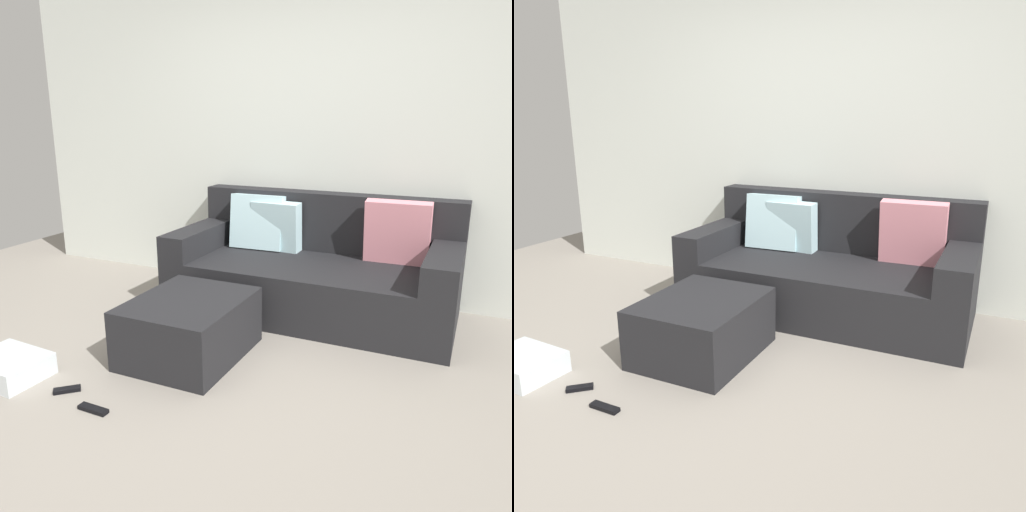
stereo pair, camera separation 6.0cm
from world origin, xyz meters
The scene contains 7 objects.
ground_plane centered at (0.00, 0.00, 0.00)m, with size 7.16×7.16×0.00m, color gray.
wall_back centered at (0.00, 1.98, 1.38)m, with size 5.51×0.10×2.76m, color silver.
couch_sectional centered at (0.23, 1.52, 0.32)m, with size 2.13×0.98×0.89m.
ottoman centered at (-0.24, 0.44, 0.19)m, with size 0.65×0.80×0.38m, color black.
storage_bin centered at (-1.06, -0.24, 0.07)m, with size 0.42×0.33×0.13m, color silver.
remote_near_ottoman centered at (-0.36, -0.32, 0.01)m, with size 0.17×0.05×0.02m, color black.
remote_by_storage_bin centered at (-0.63, -0.23, 0.01)m, with size 0.15×0.05×0.02m, color black.
Camera 1 is at (1.37, -2.08, 1.50)m, focal length 35.47 mm.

